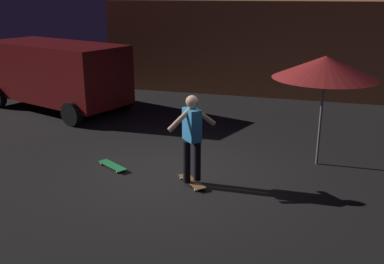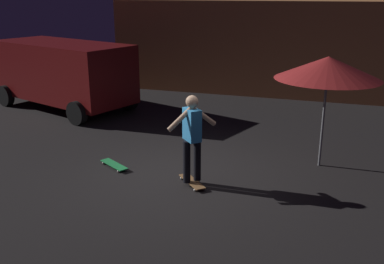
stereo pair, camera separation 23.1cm
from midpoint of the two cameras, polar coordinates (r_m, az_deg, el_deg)
name	(u,v)px [view 2 (the right image)]	position (r m, az deg, el deg)	size (l,w,h in m)	color
ground_plane	(177,177)	(8.83, -1.13, -5.81)	(28.00, 28.00, 0.00)	black
low_building	(270,44)	(17.12, 10.37, 11.03)	(10.87, 3.78, 3.21)	#C67A47
parked_van	(63,71)	(14.27, -15.79, 7.54)	(4.97, 3.43, 2.03)	maroon
patio_umbrella	(328,68)	(9.27, 17.79, 7.86)	(2.10, 2.10, 2.30)	slate
skateboard_ridden	(192,182)	(8.49, 0.79, -6.41)	(0.68, 0.70, 0.07)	olive
skateboard_spare	(114,165)	(9.40, -9.31, -4.18)	(0.77, 0.57, 0.07)	green
skater	(192,133)	(8.14, 0.81, -0.09)	(0.77, 0.74, 1.67)	black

